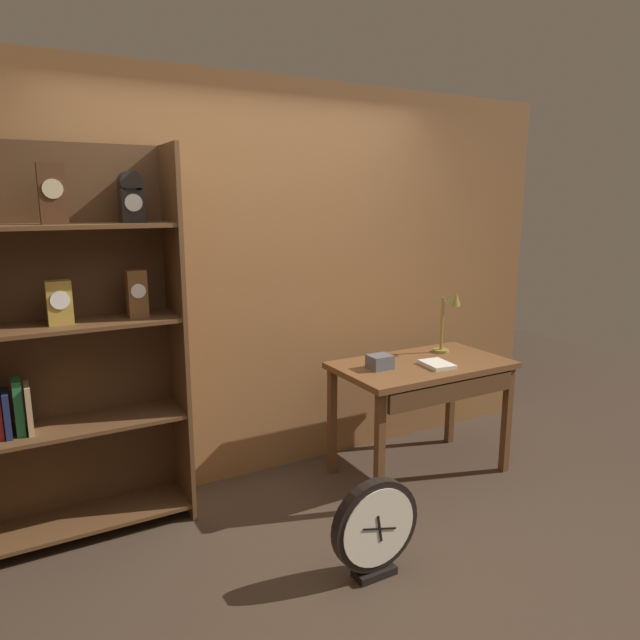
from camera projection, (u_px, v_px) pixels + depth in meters
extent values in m
plane|color=#3D2D21|center=(371.00, 580.00, 2.84)|extent=(10.00, 10.00, 0.00)
cube|color=brown|center=(256.00, 285.00, 3.75)|extent=(4.80, 0.05, 2.60)
cube|color=brown|center=(177.00, 337.00, 3.30)|extent=(0.02, 0.37, 2.14)
cube|color=#4B2F1A|center=(60.00, 343.00, 3.17)|extent=(1.23, 0.01, 2.14)
cube|color=brown|center=(80.00, 520.00, 3.22)|extent=(1.18, 0.35, 0.02)
cube|color=brown|center=(71.00, 427.00, 3.10)|extent=(1.18, 0.35, 0.02)
cube|color=brown|center=(61.00, 326.00, 2.99)|extent=(1.18, 0.35, 0.02)
cube|color=brown|center=(52.00, 226.00, 2.88)|extent=(1.18, 0.35, 0.02)
cube|color=#472816|center=(52.00, 194.00, 2.84)|extent=(0.13, 0.07, 0.30)
cylinder|color=#C6B78C|center=(53.00, 189.00, 2.80)|extent=(0.10, 0.01, 0.10)
cube|color=#B28C38|center=(59.00, 303.00, 2.96)|extent=(0.12, 0.08, 0.23)
cylinder|color=white|center=(60.00, 300.00, 2.92)|extent=(0.09, 0.01, 0.09)
cube|color=black|center=(131.00, 205.00, 3.07)|extent=(0.12, 0.11, 0.18)
cylinder|color=black|center=(130.00, 182.00, 3.04)|extent=(0.12, 0.11, 0.12)
cylinder|color=silver|center=(134.00, 203.00, 3.01)|extent=(0.09, 0.01, 0.09)
cube|color=brown|center=(137.00, 294.00, 3.15)|extent=(0.10, 0.09, 0.26)
cylinder|color=white|center=(138.00, 291.00, 3.10)|extent=(0.08, 0.01, 0.08)
cube|color=#19234C|center=(7.00, 414.00, 2.94)|extent=(0.03, 0.16, 0.24)
cube|color=#236638|center=(18.00, 407.00, 2.96)|extent=(0.04, 0.13, 0.29)
cube|color=tan|center=(29.00, 408.00, 2.98)|extent=(0.03, 0.17, 0.26)
cube|color=brown|center=(422.00, 365.00, 3.83)|extent=(1.15, 0.66, 0.04)
cube|color=brown|center=(380.00, 452.00, 3.42)|extent=(0.05, 0.05, 0.74)
cube|color=brown|center=(507.00, 420.00, 3.92)|extent=(0.05, 0.05, 0.74)
cube|color=brown|center=(332.00, 421.00, 3.89)|extent=(0.05, 0.05, 0.74)
cube|color=brown|center=(451.00, 396.00, 4.40)|extent=(0.05, 0.05, 0.74)
cube|color=#55351C|center=(453.00, 391.00, 3.58)|extent=(0.98, 0.03, 0.12)
cylinder|color=olive|center=(441.00, 351.00, 4.08)|extent=(0.11, 0.11, 0.02)
cylinder|color=olive|center=(442.00, 323.00, 4.04)|extent=(0.02, 0.02, 0.37)
cone|color=olive|center=(455.00, 298.00, 3.99)|extent=(0.11, 0.14, 0.13)
cube|color=#595960|center=(380.00, 362.00, 3.67)|extent=(0.15, 0.12, 0.09)
cube|color=silver|center=(437.00, 364.00, 3.73)|extent=(0.18, 0.24, 0.02)
cube|color=black|center=(374.00, 571.00, 2.88)|extent=(0.21, 0.11, 0.04)
cylinder|color=black|center=(375.00, 525.00, 2.83)|extent=(0.47, 0.06, 0.47)
cylinder|color=silver|center=(379.00, 528.00, 2.80)|extent=(0.41, 0.01, 0.41)
cube|color=black|center=(380.00, 529.00, 2.79)|extent=(0.04, 0.01, 0.14)
cube|color=black|center=(380.00, 529.00, 2.79)|extent=(0.20, 0.01, 0.06)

